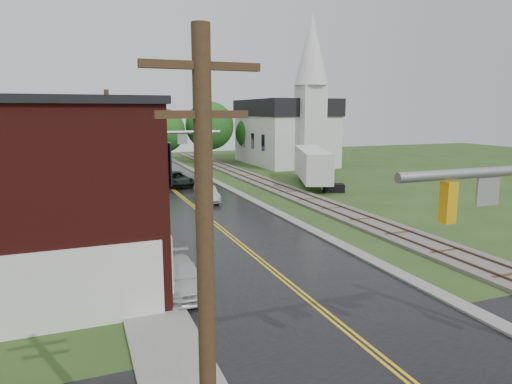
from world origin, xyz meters
TOP-DOWN VIEW (x-y plane):
  - main_road at (0.00, 30.00)m, footprint 10.00×90.00m
  - curb_right at (5.40, 35.00)m, footprint 0.80×70.00m
  - sidewalk_left at (-6.20, 25.00)m, footprint 2.40×50.00m
  - yellow_house at (-11.00, 26.00)m, footprint 8.00×7.00m
  - darkred_building at (-10.00, 35.00)m, footprint 7.00×6.00m
  - church at (20.00, 53.74)m, footprint 10.40×18.40m
  - railroad at (10.00, 35.00)m, footprint 3.20×80.00m
  - traffic_signal_far at (-3.47, 27.00)m, footprint 7.34×0.43m
  - utility_pole_a at (-6.80, 0.00)m, footprint 1.80×0.28m
  - utility_pole_b at (-6.80, 22.00)m, footprint 1.80×0.28m
  - utility_pole_c at (-6.80, 44.00)m, footprint 1.80×0.28m
  - tree_left_c at (-13.85, 39.90)m, footprint 6.00×6.00m
  - tree_left_e at (-8.85, 45.90)m, footprint 6.40×6.40m
  - suv_dark at (0.80, 40.06)m, footprint 3.03×5.61m
  - sedan_silver at (1.55, 30.85)m, footprint 1.53×4.15m
  - pickup_white at (-4.80, 12.11)m, footprint 2.03×4.64m
  - semi_trailer at (14.31, 35.61)m, footprint 6.72×12.16m

SIDE VIEW (x-z plane):
  - main_road at x=0.00m, z-range -0.01..0.01m
  - curb_right at x=5.40m, z-range -0.06..0.06m
  - sidewalk_left at x=-6.20m, z-range -0.06..0.06m
  - railroad at x=10.00m, z-range -0.04..0.26m
  - pickup_white at x=-4.80m, z-range 0.00..1.33m
  - sedan_silver at x=1.55m, z-range 0.00..1.36m
  - suv_dark at x=0.80m, z-range 0.00..1.49m
  - darkred_building at x=-10.00m, z-range 0.00..4.40m
  - semi_trailer at x=14.31m, z-range 0.36..4.17m
  - yellow_house at x=-11.00m, z-range 0.00..6.40m
  - tree_left_c at x=-13.85m, z-range 0.69..8.34m
  - utility_pole_a at x=-6.80m, z-range 0.22..9.22m
  - utility_pole_b at x=-6.80m, z-range 0.22..9.22m
  - utility_pole_c at x=-6.80m, z-range 0.22..9.22m
  - tree_left_e at x=-8.85m, z-range 0.73..8.89m
  - traffic_signal_far at x=-3.47m, z-range 1.37..8.57m
  - church at x=20.00m, z-range -4.17..15.83m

